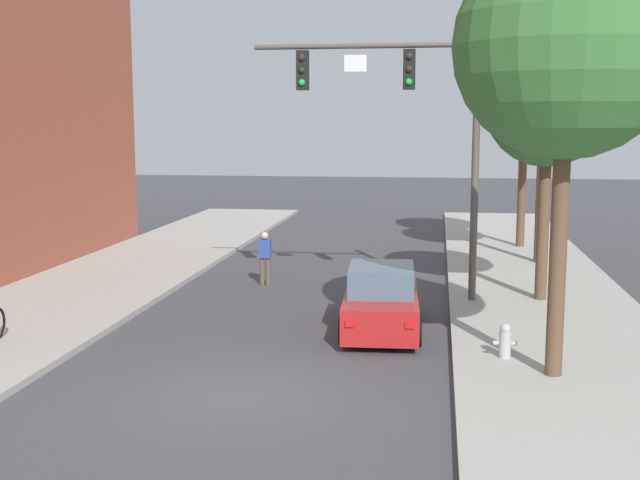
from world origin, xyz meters
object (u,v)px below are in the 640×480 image
object	(u,v)px
car_lead_red	(381,301)
street_tree_farthest	(526,86)
street_tree_third	(545,84)
traffic_signal_mast	(413,108)
pedestrian_crossing_road	(265,256)
fire_hydrant	(505,341)
street_tree_nearest	(567,47)
street_tree_second	(548,106)

from	to	relation	value
car_lead_red	street_tree_farthest	world-z (taller)	street_tree_farthest
car_lead_red	street_tree_third	xyz separation A→B (m)	(4.76, 9.63, 5.49)
traffic_signal_mast	pedestrian_crossing_road	xyz separation A→B (m)	(-4.46, 1.88, -4.40)
pedestrian_crossing_road	fire_hydrant	size ratio (longest dim) A/B	2.28
fire_hydrant	street_tree_farthest	bearing A→B (deg)	83.49
pedestrian_crossing_road	traffic_signal_mast	bearing A→B (deg)	-22.85
pedestrian_crossing_road	car_lead_red	bearing A→B (deg)	-52.14
traffic_signal_mast	fire_hydrant	size ratio (longest dim) A/B	10.42
street_tree_nearest	street_tree_second	bearing A→B (deg)	85.25
pedestrian_crossing_road	street_tree_farthest	xyz separation A→B (m)	(8.39, 8.26, 5.39)
fire_hydrant	street_tree_second	bearing A→B (deg)	76.54
traffic_signal_mast	street_tree_second	bearing A→B (deg)	5.83
street_tree_third	traffic_signal_mast	bearing A→B (deg)	-122.88
car_lead_red	pedestrian_crossing_road	bearing A→B (deg)	127.86
street_tree_second	street_tree_third	distance (m)	6.22
traffic_signal_mast	street_tree_third	bearing A→B (deg)	57.12
traffic_signal_mast	street_tree_nearest	world-z (taller)	street_tree_nearest
car_lead_red	street_tree_nearest	world-z (taller)	street_tree_nearest
street_tree_nearest	street_tree_third	world-z (taller)	street_tree_nearest
car_lead_red	fire_hydrant	distance (m)	3.60
street_tree_nearest	fire_hydrant	bearing A→B (deg)	128.49
car_lead_red	street_tree_farthest	bearing A→B (deg)	71.31
car_lead_red	street_tree_nearest	bearing A→B (deg)	-43.90
car_lead_red	street_tree_farthest	distance (m)	15.09
street_tree_nearest	street_tree_third	distance (m)	13.09
street_tree_third	pedestrian_crossing_road	bearing A→B (deg)	-151.95
car_lead_red	street_tree_nearest	xyz separation A→B (m)	(3.54, -3.40, 5.56)
street_tree_third	street_tree_farthest	distance (m)	3.66
street_tree_nearest	street_tree_farthest	distance (m)	16.71
pedestrian_crossing_road	street_tree_second	size ratio (longest dim) A/B	0.24
street_tree_nearest	street_tree_third	bearing A→B (deg)	84.63
pedestrian_crossing_road	street_tree_second	world-z (taller)	street_tree_second
street_tree_nearest	street_tree_second	world-z (taller)	street_tree_nearest
fire_hydrant	street_tree_nearest	xyz separation A→B (m)	(0.83, -1.04, 5.78)
street_tree_second	street_tree_nearest	bearing A→B (deg)	-94.75
pedestrian_crossing_road	street_tree_farthest	bearing A→B (deg)	44.56
street_tree_second	car_lead_red	bearing A→B (deg)	-139.59
car_lead_red	fire_hydrant	bearing A→B (deg)	-41.09
street_tree_nearest	traffic_signal_mast	bearing A→B (deg)	114.44
street_tree_nearest	street_tree_second	distance (m)	6.98
car_lead_red	street_tree_second	world-z (taller)	street_tree_second
pedestrian_crossing_road	street_tree_third	xyz separation A→B (m)	(8.66, 4.62, 5.30)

